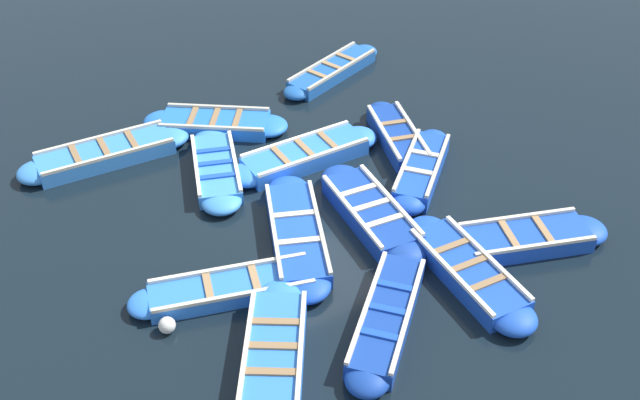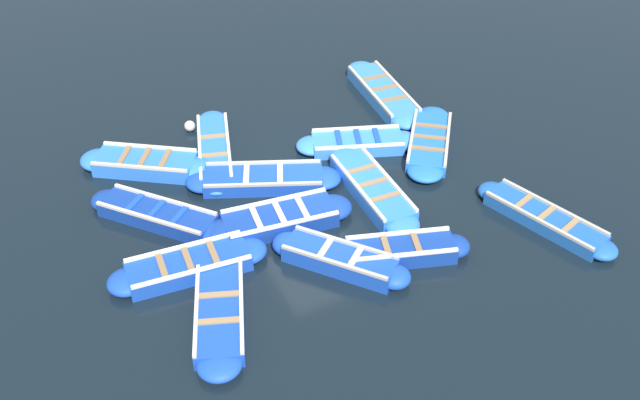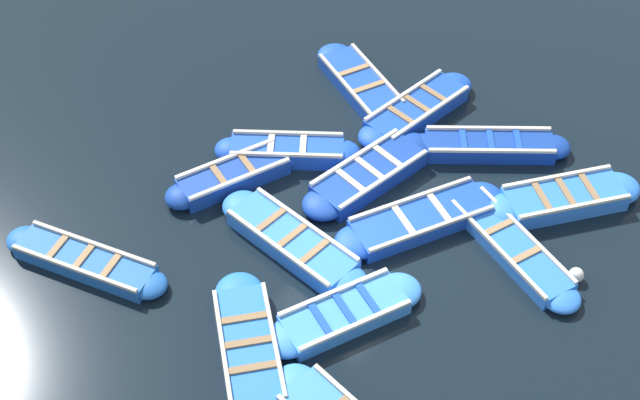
# 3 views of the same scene
# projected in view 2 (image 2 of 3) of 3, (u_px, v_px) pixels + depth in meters

# --- Properties ---
(ground_plane) EXTENTS (120.00, 120.00, 0.00)m
(ground_plane) POSITION_uv_depth(u_px,v_px,m) (319.00, 197.00, 18.50)
(ground_plane) COLOR black
(boat_mid_row) EXTENTS (1.17, 3.62, 0.44)m
(boat_mid_row) POSITION_uv_depth(u_px,v_px,m) (189.00, 266.00, 16.32)
(boat_mid_row) COLOR #1947B7
(boat_mid_row) RESTS_ON ground
(boat_bow_out) EXTENTS (3.82, 1.03, 0.45)m
(boat_bow_out) POSITION_uv_depth(u_px,v_px,m) (372.00, 189.00, 18.43)
(boat_bow_out) COLOR blue
(boat_bow_out) RESTS_ON ground
(boat_centre) EXTENTS (3.58, 2.09, 0.41)m
(boat_centre) POSITION_uv_depth(u_px,v_px,m) (220.00, 314.00, 15.26)
(boat_centre) COLOR #1947B7
(boat_centre) RESTS_ON ground
(boat_tucked) EXTENTS (1.35, 3.67, 0.46)m
(boat_tucked) POSITION_uv_depth(u_px,v_px,m) (280.00, 220.00, 17.52)
(boat_tucked) COLOR navy
(boat_tucked) RESTS_ON ground
(boat_near_quay) EXTENTS (3.41, 2.91, 0.39)m
(boat_near_quay) POSITION_uv_depth(u_px,v_px,m) (429.00, 142.00, 20.05)
(boat_near_quay) COLOR blue
(boat_near_quay) RESTS_ON ground
(boat_end_of_row) EXTENTS (3.89, 1.91, 0.35)m
(boat_end_of_row) POSITION_uv_depth(u_px,v_px,m) (214.00, 150.00, 19.80)
(boat_end_of_row) COLOR blue
(boat_end_of_row) RESTS_ON ground
(boat_alongside) EXTENTS (4.05, 1.22, 0.42)m
(boat_alongside) POSITION_uv_depth(u_px,v_px,m) (383.00, 93.00, 21.99)
(boat_alongside) COLOR #3884E0
(boat_alongside) RESTS_ON ground
(boat_stern_in) EXTENTS (2.99, 2.62, 0.47)m
(boat_stern_in) POSITION_uv_depth(u_px,v_px,m) (340.00, 260.00, 16.45)
(boat_stern_in) COLOR #1947B7
(boat_stern_in) RESTS_ON ground
(boat_inner_gap) EXTENTS (2.43, 3.94, 0.40)m
(boat_inner_gap) POSITION_uv_depth(u_px,v_px,m) (263.00, 180.00, 18.76)
(boat_inner_gap) COLOR #1947B7
(boat_inner_gap) RESTS_ON ground
(boat_far_corner) EXTENTS (3.71, 1.82, 0.38)m
(boat_far_corner) POSITION_uv_depth(u_px,v_px,m) (545.00, 219.00, 17.59)
(boat_far_corner) COLOR #1E59AD
(boat_far_corner) RESTS_ON ground
(boat_outer_right) EXTENTS (2.00, 3.40, 0.39)m
(boat_outer_right) POSITION_uv_depth(u_px,v_px,m) (358.00, 143.00, 20.03)
(boat_outer_right) COLOR #3884E0
(boat_outer_right) RESTS_ON ground
(boat_outer_left) EXTENTS (3.26, 2.94, 0.43)m
(boat_outer_left) POSITION_uv_depth(u_px,v_px,m) (157.00, 215.00, 17.66)
(boat_outer_left) COLOR navy
(boat_outer_left) RESTS_ON ground
(boat_broadside) EXTENTS (1.70, 3.25, 0.46)m
(boat_broadside) POSITION_uv_depth(u_px,v_px,m) (401.00, 251.00, 16.67)
(boat_broadside) COLOR navy
(boat_broadside) RESTS_ON ground
(boat_drifting) EXTENTS (2.71, 3.38, 0.46)m
(boat_drifting) POSITION_uv_depth(u_px,v_px,m) (146.00, 164.00, 19.24)
(boat_drifting) COLOR blue
(boat_drifting) RESTS_ON ground
(buoy_orange_near) EXTENTS (0.31, 0.31, 0.31)m
(buoy_orange_near) POSITION_uv_depth(u_px,v_px,m) (190.00, 126.00, 20.69)
(buoy_orange_near) COLOR silver
(buoy_orange_near) RESTS_ON ground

